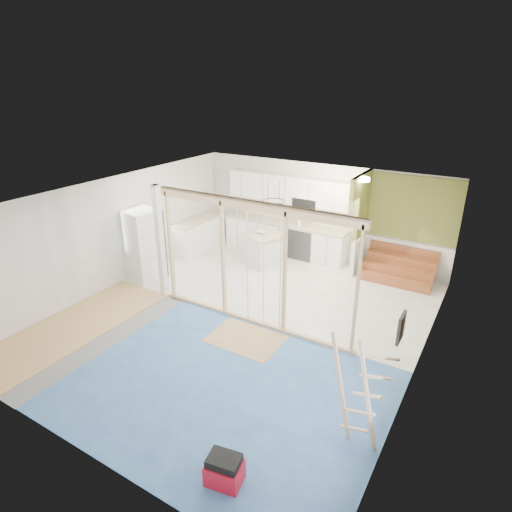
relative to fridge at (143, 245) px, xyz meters
The scene contains 17 objects.
room 3.18m from the fridge, ahead, with size 7.01×8.01×2.61m.
floor_overlays 3.33m from the fridge, ahead, with size 7.00×8.00×0.03m.
stud_frame 2.97m from the fridge, ahead, with size 4.66×0.14×2.60m.
base_cabinets 3.31m from the fridge, 62.60° to the left, with size 4.45×2.24×0.93m.
upper_cabinets 4.17m from the fridge, 55.91° to the left, with size 3.60×0.41×0.85m.
green_partition 6.08m from the fridge, 31.86° to the left, with size 2.25×1.51×2.60m.
pot_rack 3.35m from the fridge, 27.14° to the left, with size 0.52×0.52×0.72m.
sheathing_panel 7.05m from the fridge, 20.37° to the right, with size 0.02×4.00×2.60m, color #9E7A55.
electrical_panel 6.85m from the fridge, 15.78° to the right, with size 0.04×0.30×0.40m, color #3A3A3F.
ceiling_light 5.44m from the fridge, 29.45° to the left, with size 0.32×0.32×0.08m, color #FFEABF.
fridge is the anchor object (origin of this frame).
island 3.13m from the fridge, 46.66° to the left, with size 1.17×1.17×0.86m.
bowl 3.08m from the fridge, 48.36° to the left, with size 0.27×0.27×0.07m, color beige.
soap_bottle_a 3.31m from the fridge, 79.25° to the left, with size 0.12×0.12×0.31m, color #A8ACBC.
soap_bottle_b 4.18m from the fridge, 49.82° to the left, with size 0.10×0.10×0.21m, color white.
toolbox 6.41m from the fridge, 37.18° to the right, with size 0.50×0.41×0.42m.
ladder 6.66m from the fridge, 21.09° to the right, with size 0.89×0.05×1.65m.
Camera 1 is at (4.26, -6.48, 4.68)m, focal length 30.00 mm.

